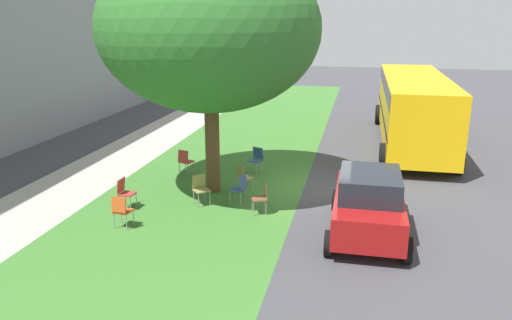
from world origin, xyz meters
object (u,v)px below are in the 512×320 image
at_px(chair_5, 200,187).
at_px(school_bus, 413,103).
at_px(chair_1, 185,160).
at_px(chair_2, 125,191).
at_px(chair_6, 256,158).
at_px(chair_0, 240,187).
at_px(chair_7, 121,209).
at_px(street_tree, 210,30).
at_px(chair_3, 262,196).
at_px(parked_car, 369,203).
at_px(chair_4, 243,176).

relative_size(chair_5, school_bus, 0.08).
distance_m(chair_1, chair_5, 2.93).
height_order(chair_2, chair_6, same).
height_order(chair_0, chair_5, same).
bearing_deg(chair_7, street_tree, -24.55).
bearing_deg(chair_2, chair_5, -69.01).
distance_m(chair_5, school_bus, 10.88).
distance_m(chair_3, parked_car, 2.98).
relative_size(chair_0, school_bus, 0.08).
bearing_deg(chair_0, chair_7, 132.22).
bearing_deg(chair_3, chair_1, 48.23).
relative_size(street_tree, chair_5, 8.27).
height_order(chair_7, school_bus, school_bus).
relative_size(street_tree, chair_2, 8.27).
height_order(street_tree, chair_3, street_tree).
bearing_deg(chair_2, chair_1, -10.13).
distance_m(street_tree, parked_car, 6.62).
bearing_deg(parked_car, chair_1, 58.85).
distance_m(chair_0, chair_6, 3.08).
relative_size(chair_6, school_bus, 0.08).
distance_m(chair_0, chair_2, 3.27).
height_order(street_tree, parked_car, street_tree).
relative_size(chair_1, parked_car, 0.24).
bearing_deg(chair_2, school_bus, -42.39).
relative_size(chair_4, chair_7, 1.00).
distance_m(chair_0, parked_car, 3.89).
bearing_deg(chair_5, chair_0, -76.49).
relative_size(chair_0, chair_3, 1.00).
distance_m(chair_1, parked_car, 7.16).
distance_m(street_tree, chair_5, 4.53).
xyz_separation_m(chair_5, chair_6, (3.34, -0.95, 0.00)).
relative_size(chair_0, chair_7, 1.00).
bearing_deg(chair_7, chair_1, -0.65).
bearing_deg(chair_7, chair_3, -62.70).
bearing_deg(chair_0, street_tree, 49.96).
height_order(street_tree, chair_4, street_tree).
bearing_deg(chair_4, chair_7, 144.02).
height_order(chair_4, parked_car, parked_car).
relative_size(chair_0, chair_1, 1.00).
bearing_deg(chair_4, chair_1, 61.08).
height_order(street_tree, chair_0, street_tree).
xyz_separation_m(street_tree, chair_6, (2.16, -0.92, -4.38)).
height_order(chair_0, chair_7, same).
distance_m(chair_2, chair_5, 2.13).
distance_m(chair_0, chair_3, 0.98).
bearing_deg(chair_2, chair_0, -71.62).
bearing_deg(street_tree, chair_5, 178.52).
xyz_separation_m(chair_3, school_bus, (8.94, -4.68, 1.24)).
distance_m(chair_2, chair_6, 5.05).
bearing_deg(street_tree, chair_7, 155.45).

